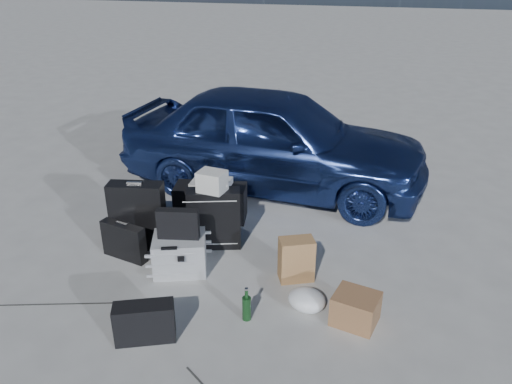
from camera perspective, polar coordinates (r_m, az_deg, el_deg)
ground at (r=4.44m, az=-7.02°, el=-12.20°), size 60.00×60.00×0.00m
car at (r=6.24m, az=2.03°, el=6.07°), size 3.83×1.69×1.28m
pelican_case at (r=4.75m, az=-8.70°, el=-6.96°), size 0.59×0.54×0.35m
laptop_bag at (r=4.59m, az=-8.90°, el=-3.61°), size 0.39×0.18×0.29m
briefcase at (r=5.03m, az=-14.86°, el=-5.47°), size 0.49×0.20×0.37m
suitcase_left at (r=5.12m, az=-13.35°, el=-2.65°), size 0.57×0.30×0.70m
suitcase_right at (r=5.02m, az=-4.80°, el=-3.06°), size 0.56×0.35×0.63m
white_carton at (r=4.82m, az=-5.05°, el=1.22°), size 0.28×0.24×0.20m
duffel_bag at (r=5.62m, az=-5.21°, el=-1.16°), size 0.84×0.48×0.39m
flat_box_white at (r=5.51m, az=-5.14°, el=0.97°), size 0.44×0.34×0.07m
flat_box_black at (r=5.50m, az=-5.29°, el=1.66°), size 0.27×0.21×0.05m
kraft_bag at (r=4.57m, az=4.63°, el=-7.69°), size 0.36×0.30×0.41m
cardboard_box at (r=4.18m, az=11.31°, el=-12.95°), size 0.40×0.37×0.26m
plastic_bag at (r=4.28m, az=5.83°, el=-12.16°), size 0.41×0.38×0.18m
messenger_bag at (r=4.02m, az=-12.62°, el=-14.33°), size 0.49×0.34×0.32m
green_bottle at (r=4.12m, az=-1.08°, el=-12.74°), size 0.08×0.08×0.29m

